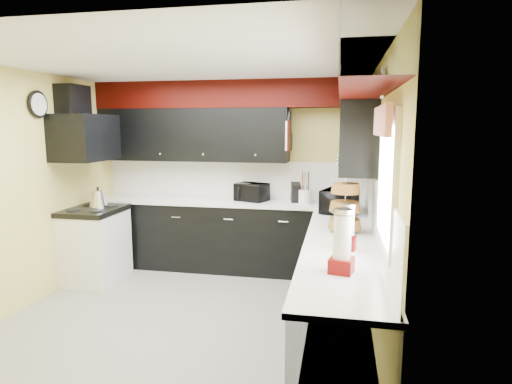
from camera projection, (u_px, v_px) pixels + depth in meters
ground at (190, 315)px, 4.37m from camera, size 3.60×3.60×0.00m
wall_back at (232, 175)px, 5.93m from camera, size 3.60×0.06×2.50m
wall_right at (377, 201)px, 3.84m from camera, size 0.06×3.60×2.50m
wall_left at (26, 190)px, 4.53m from camera, size 0.06×3.60×2.50m
ceiling at (184, 63)px, 3.99m from camera, size 3.60×3.60×0.06m
cab_back at (227, 236)px, 5.76m from camera, size 3.60×0.60×0.90m
cab_right at (340, 296)px, 3.73m from camera, size 0.60×3.00×0.90m
counter_back at (227, 202)px, 5.69m from camera, size 3.62×0.64×0.04m
counter_right at (342, 244)px, 3.66m from camera, size 0.64×3.02×0.04m
splash_back at (232, 179)px, 5.93m from camera, size 3.60×0.02×0.50m
splash_right at (376, 207)px, 3.85m from camera, size 0.02×3.60×0.50m
upper_back at (193, 135)px, 5.77m from camera, size 2.60×0.35×0.70m
upper_right at (356, 137)px, 4.66m from camera, size 0.35×1.80×0.70m
soffit_back at (228, 95)px, 5.59m from camera, size 3.60×0.36×0.35m
soffit_right at (362, 76)px, 3.54m from camera, size 0.36×3.24×0.35m
stove at (95, 247)px, 5.32m from camera, size 0.60×0.75×0.86m
cooktop at (93, 211)px, 5.25m from camera, size 0.62×0.77×0.06m
hood at (85, 138)px, 5.12m from camera, size 0.50×0.78×0.55m
hood_duct at (73, 102)px, 5.09m from camera, size 0.24×0.40×0.40m
window at (388, 180)px, 2.93m from camera, size 0.03×0.86×0.96m
valance at (382, 121)px, 2.88m from camera, size 0.04×0.88×0.20m
pan_top at (290, 119)px, 5.42m from camera, size 0.03×0.22×0.40m
pan_mid at (288, 140)px, 5.33m from camera, size 0.03×0.28×0.46m
pan_low at (290, 141)px, 5.59m from camera, size 0.03×0.24×0.42m
cut_board at (288, 136)px, 5.20m from camera, size 0.03×0.26×0.35m
baskets at (345, 206)px, 3.95m from camera, size 0.27×0.27×0.50m
clock at (38, 104)px, 4.63m from camera, size 0.03×0.30×0.30m
deco_plate at (382, 83)px, 3.36m from camera, size 0.03×0.24×0.24m
toaster_oven at (251, 192)px, 5.64m from camera, size 0.49×0.45×0.23m
microwave at (340, 201)px, 4.87m from camera, size 0.46×0.56×0.27m
utensil_crock at (305, 197)px, 5.42m from camera, size 0.22×0.22×0.18m
knife_block at (296, 193)px, 5.51m from camera, size 0.15×0.18×0.25m
kettle at (98, 198)px, 5.37m from camera, size 0.27×0.27×0.20m
dispenser_a at (348, 230)px, 3.39m from camera, size 0.14×0.14×0.33m
dispenser_b at (342, 242)px, 2.85m from camera, size 0.18×0.18×0.42m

